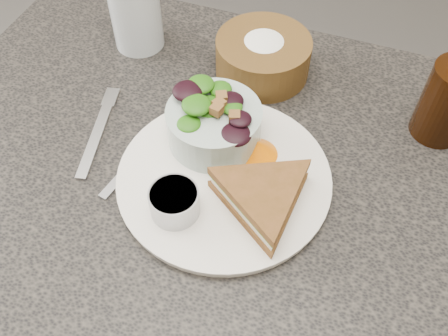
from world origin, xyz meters
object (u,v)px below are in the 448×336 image
sandwich (263,197)px  dining_table (233,283)px  bread_basket (263,51)px  salad_bowl (214,120)px  dressing_ramekin (174,202)px  water_glass (136,12)px  dinner_plate (224,178)px

sandwich → dining_table: bearing=170.3°
sandwich → bread_basket: size_ratio=1.03×
salad_bowl → dining_table: bearing=-38.2°
sandwich → salad_bowl: (-0.10, 0.09, 0.02)m
dining_table → dressing_ramekin: 0.42m
salad_bowl → dressing_ramekin: bearing=-91.2°
salad_bowl → bread_basket: salad_bowl is taller
sandwich → water_glass: size_ratio=1.23×
sandwich → dressing_ramekin: sandwich is taller
dining_table → dressing_ramekin: size_ratio=15.36×
sandwich → dressing_ramekin: bearing=-122.3°
sandwich → water_glass: (-0.31, 0.26, 0.03)m
bread_basket → salad_bowl: bearing=-95.8°
dining_table → dinner_plate: dinner_plate is taller
salad_bowl → bread_basket: 0.18m
water_glass → dining_table: bearing=-39.6°
dinner_plate → dressing_ramekin: bearing=-117.9°
dining_table → salad_bowl: size_ratio=7.40×
bread_basket → water_glass: water_glass is taller
salad_bowl → dressing_ramekin: size_ratio=2.08×
dining_table → salad_bowl: salad_bowl is taller
dinner_plate → water_glass: bearing=136.3°
dressing_ramekin → bread_basket: (0.02, 0.31, 0.01)m
dressing_ramekin → water_glass: 0.37m
dining_table → dressing_ramekin: (-0.05, -0.10, 0.41)m
dinner_plate → water_glass: water_glass is taller
dining_table → sandwich: bearing=-43.9°
sandwich → bread_basket: (-0.08, 0.26, 0.01)m
sandwich → dressing_ramekin: size_ratio=2.43×
dining_table → water_glass: water_glass is taller
dressing_ramekin → dining_table: bearing=63.0°
dining_table → water_glass: size_ratio=7.79×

